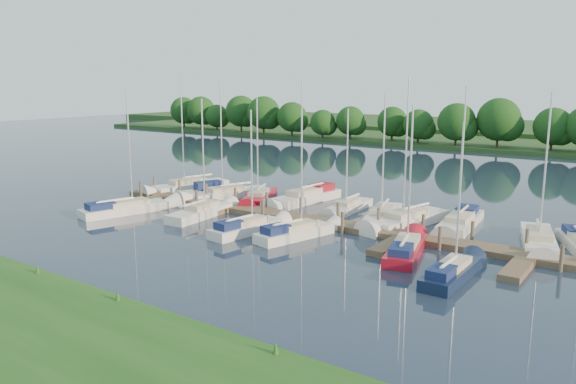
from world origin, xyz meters
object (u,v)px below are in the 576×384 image
Objects in this scene: dock at (305,222)px; sailboat_n_0 at (187,188)px; sailboat_s_2 at (248,228)px; sailboat_n_5 at (347,208)px; motorboat at (207,192)px.

sailboat_n_0 is (-17.08, 4.47, 0.08)m from dock.
dock is 4.34× the size of sailboat_s_2.
sailboat_n_0 reaches higher than dock.
sailboat_s_2 is (-2.59, -10.04, 0.06)m from sailboat_n_5.
sailboat_s_2 reaches higher than dock.
motorboat is (3.46, -0.80, 0.08)m from sailboat_n_0.
sailboat_n_0 is 1.30× the size of sailboat_n_5.
sailboat_s_2 is at bearing 165.15° from sailboat_n_0.
sailboat_n_5 is at bearing -147.66° from motorboat.
sailboat_n_0 is at bearing 11.18° from motorboat.
sailboat_n_0 reaches higher than sailboat_n_5.
motorboat is at bearing 5.79° from sailboat_n_5.
sailboat_n_0 is 1.27× the size of sailboat_s_2.
sailboat_n_5 reaches higher than dock.
dock is at bearing 72.19° from sailboat_s_2.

